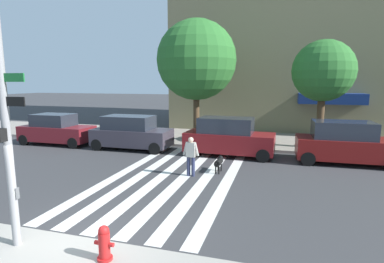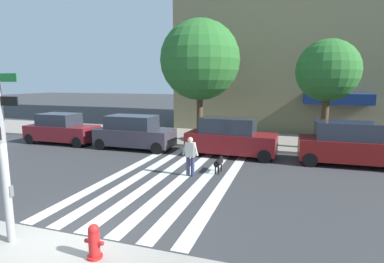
{
  "view_description": "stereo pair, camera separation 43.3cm",
  "coord_description": "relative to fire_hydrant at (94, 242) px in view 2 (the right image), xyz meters",
  "views": [
    {
      "loc": [
        4.61,
        -5.86,
        3.86
      ],
      "look_at": [
        1.01,
        6.53,
        1.76
      ],
      "focal_mm": 28.5,
      "sensor_mm": 36.0,
      "label": 1
    },
    {
      "loc": [
        5.03,
        -5.73,
        3.86
      ],
      "look_at": [
        1.01,
        6.53,
        1.76
      ],
      "focal_mm": 28.5,
      "sensor_mm": 36.0,
      "label": 2
    }
  ],
  "objects": [
    {
      "name": "ground_plane",
      "position": [
        -1.19,
        6.27,
        -0.52
      ],
      "size": [
        160.0,
        160.0,
        0.0
      ],
      "primitive_type": "plane",
      "color": "#353538"
    },
    {
      "name": "parking_meter_curbside",
      "position": [
        -2.24,
        0.01,
        0.51
      ],
      "size": [
        0.14,
        0.11,
        1.36
      ],
      "color": "#515456",
      "rests_on": "sidewalk_near"
    },
    {
      "name": "parked_car_behind_first",
      "position": [
        -4.79,
        10.47,
        0.43
      ],
      "size": [
        4.52,
        1.95,
        1.95
      ],
      "color": "#36313B",
      "rests_on": "ground_plane"
    },
    {
      "name": "crosswalk_stripes",
      "position": [
        -0.71,
        6.27,
        -0.52
      ],
      "size": [
        4.95,
        10.55,
        0.01
      ],
      "color": "silver",
      "rests_on": "ground_plane"
    },
    {
      "name": "street_tree_middle",
      "position": [
        5.59,
        13.13,
        3.91
      ],
      "size": [
        3.36,
        3.36,
        5.99
      ],
      "color": "#4C3823",
      "rests_on": "sidewalk_far"
    },
    {
      "name": "fire_hydrant",
      "position": [
        0.0,
        0.0,
        0.0
      ],
      "size": [
        0.44,
        0.32,
        0.76
      ],
      "color": "red",
      "rests_on": "sidewalk_near"
    },
    {
      "name": "parked_car_fourth_in_line",
      "position": [
        6.43,
        10.47,
        0.47
      ],
      "size": [
        4.5,
        2.08,
        2.03
      ],
      "color": "maroon",
      "rests_on": "ground_plane"
    },
    {
      "name": "parked_car_near_curb",
      "position": [
        -9.95,
        10.47,
        0.38
      ],
      "size": [
        4.51,
        1.92,
        1.9
      ],
      "color": "maroon",
      "rests_on": "ground_plane"
    },
    {
      "name": "parked_car_third_in_line",
      "position": [
        0.85,
        10.47,
        0.46
      ],
      "size": [
        4.68,
        2.01,
        2.02
      ],
      "color": "maroon",
      "rests_on": "ground_plane"
    },
    {
      "name": "sidewalk_far",
      "position": [
        -1.19,
        14.85,
        -0.45
      ],
      "size": [
        80.0,
        6.0,
        0.15
      ],
      "primitive_type": "cube",
      "color": "gray",
      "rests_on": "ground_plane"
    },
    {
      "name": "dog_on_leash",
      "position": [
        0.97,
        7.39,
        -0.08
      ],
      "size": [
        0.28,
        1.07,
        0.65
      ],
      "color": "black",
      "rests_on": "ground_plane"
    },
    {
      "name": "pedestrian_bystander",
      "position": [
        7.36,
        13.03,
        0.56
      ],
      "size": [
        0.53,
        0.59,
        1.64
      ],
      "color": "#282D4C",
      "rests_on": "sidewalk_far"
    },
    {
      "name": "pedestrian_dog_walker",
      "position": [
        -0.03,
        6.53,
        0.41
      ],
      "size": [
        0.7,
        0.25,
        1.64
      ],
      "color": "#282D4C",
      "rests_on": "ground_plane"
    },
    {
      "name": "street_tree_nearest",
      "position": [
        -1.71,
        13.47,
        4.67
      ],
      "size": [
        4.96,
        4.96,
        7.53
      ],
      "color": "#4C3823",
      "rests_on": "sidewalk_far"
    }
  ]
}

